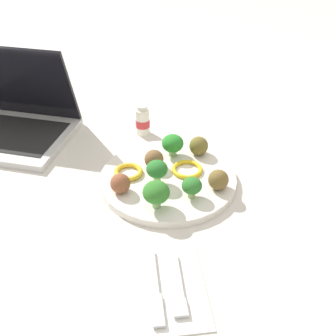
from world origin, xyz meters
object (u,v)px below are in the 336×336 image
at_px(pepper_ring_mid_left, 187,169).
at_px(meatball_front_left, 120,183).
at_px(knife, 155,289).
at_px(yogurt_bottle, 143,121).
at_px(broccoli_floret_back_left, 157,170).
at_px(plate, 168,179).
at_px(fork, 178,287).
at_px(pepper_ring_front_right, 128,172).
at_px(meatball_mid_right, 199,146).
at_px(meatball_mid_left, 218,180).
at_px(broccoli_floret_mid_right, 192,186).
at_px(broccoli_floret_mid_left, 173,144).
at_px(laptop, 5,120).
at_px(napkin, 166,286).
at_px(broccoli_floret_back_right, 156,193).

bearing_deg(pepper_ring_mid_left, meatball_front_left, -65.92).
height_order(knife, yogurt_bottle, yogurt_bottle).
bearing_deg(meatball_front_left, broccoli_floret_back_left, 108.26).
distance_m(plate, knife, 0.28).
bearing_deg(yogurt_bottle, fork, 6.09).
bearing_deg(pepper_ring_front_right, plate, 81.82).
bearing_deg(meatball_front_left, pepper_ring_front_right, 166.70).
bearing_deg(fork, meatball_mid_right, 168.67).
xyz_separation_m(meatball_mid_right, knife, (0.36, -0.11, -0.03)).
height_order(meatball_mid_left, pepper_ring_front_right, meatball_mid_left).
distance_m(fork, knife, 0.04).
distance_m(broccoli_floret_mid_right, knife, 0.22).
distance_m(plate, meatball_mid_right, 0.11).
height_order(broccoli_floret_mid_right, meatball_mid_left, broccoli_floret_mid_right).
xyz_separation_m(meatball_mid_left, meatball_front_left, (0.00, -0.19, -0.00)).
distance_m(meatball_mid_right, fork, 0.36).
relative_size(plate, fork, 2.32).
xyz_separation_m(broccoli_floret_mid_left, pepper_ring_front_right, (0.07, -0.10, -0.02)).
bearing_deg(pepper_ring_front_right, broccoli_floret_mid_left, 124.65).
bearing_deg(broccoli_floret_mid_left, laptop, -109.75).
relative_size(napkin, fork, 1.41).
distance_m(plate, fork, 0.27).
height_order(meatball_mid_left, meatball_front_left, meatball_mid_left).
xyz_separation_m(broccoli_floret_mid_right, meatball_front_left, (-0.02, -0.14, -0.01)).
relative_size(broccoli_floret_back_right, meatball_mid_right, 1.30).
xyz_separation_m(plate, napkin, (0.27, -0.02, -0.01)).
distance_m(meatball_mid_right, laptop, 0.47).
relative_size(napkin, knife, 1.17).
xyz_separation_m(pepper_ring_front_right, fork, (0.29, 0.08, -0.01)).
relative_size(broccoli_floret_mid_left, meatball_front_left, 1.25).
relative_size(plate, broccoli_floret_back_left, 5.51).
distance_m(broccoli_floret_back_left, laptop, 0.43).
relative_size(broccoli_floret_back_left, meatball_front_left, 1.30).
relative_size(meatball_mid_left, fork, 0.34).
relative_size(broccoli_floret_mid_left, meatball_mid_right, 1.19).
bearing_deg(broccoli_floret_mid_left, meatball_mid_left, 33.55).
height_order(meatball_mid_left, meatball_mid_right, same).
relative_size(broccoli_floret_mid_right, meatball_front_left, 1.08).
bearing_deg(broccoli_floret_mid_right, pepper_ring_front_right, -123.60).
bearing_deg(broccoli_floret_back_right, laptop, -131.58).
height_order(plate, laptop, laptop).
bearing_deg(yogurt_bottle, meatball_mid_left, 30.50).
height_order(broccoli_floret_mid_right, pepper_ring_front_right, broccoli_floret_mid_right).
xyz_separation_m(pepper_ring_mid_left, knife, (0.29, -0.08, -0.01)).
relative_size(meatball_mid_left, pepper_ring_mid_left, 0.63).
bearing_deg(yogurt_bottle, knife, 1.79).
xyz_separation_m(meatball_front_left, meatball_mid_right, (-0.12, 0.17, 0.00)).
bearing_deg(napkin, broccoli_floret_mid_left, 174.71).
bearing_deg(broccoli_floret_mid_left, pepper_ring_front_right, -55.35).
relative_size(broccoli_floret_back_right, pepper_ring_front_right, 0.90).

